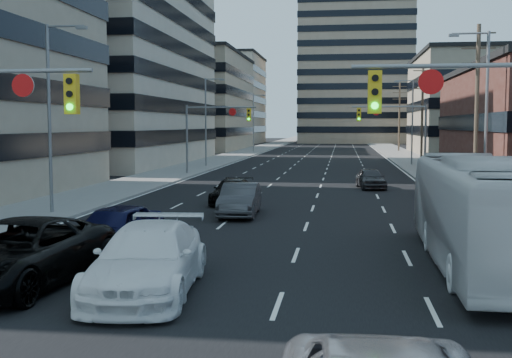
{
  "coord_description": "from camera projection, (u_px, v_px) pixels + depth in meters",
  "views": [
    {
      "loc": [
        3.3,
        -8.89,
        4.31
      ],
      "look_at": [
        -0.05,
        15.82,
        2.2
      ],
      "focal_mm": 45.0,
      "sensor_mm": 36.0,
      "label": 1
    }
  ],
  "objects": [
    {
      "name": "road_surface",
      "position": [
        327.0,
        145.0,
        137.95
      ],
      "size": [
        18.0,
        300.0,
        0.02
      ],
      "primitive_type": "cube",
      "color": "black",
      "rests_on": "ground"
    },
    {
      "name": "sidewalk_left",
      "position": [
        274.0,
        144.0,
        139.48
      ],
      "size": [
        5.0,
        300.0,
        0.15
      ],
      "primitive_type": "cube",
      "color": "slate",
      "rests_on": "ground"
    },
    {
      "name": "sidewalk_right",
      "position": [
        382.0,
        145.0,
        136.41
      ],
      "size": [
        5.0,
        300.0,
        0.15
      ],
      "primitive_type": "cube",
      "color": "slate",
      "rests_on": "ground"
    },
    {
      "name": "office_left_mid",
      "position": [
        69.0,
        37.0,
        71.26
      ],
      "size": [
        26.0,
        34.0,
        28.0
      ],
      "primitive_type": "cube",
      "color": "#ADA089",
      "rests_on": "ground"
    },
    {
      "name": "office_left_far",
      "position": [
        184.0,
        103.0,
        110.86
      ],
      "size": [
        20.0,
        30.0,
        16.0
      ],
      "primitive_type": "cube",
      "color": "gray",
      "rests_on": "ground"
    },
    {
      "name": "office_right_far",
      "position": [
        495.0,
        106.0,
        92.55
      ],
      "size": [
        22.0,
        28.0,
        14.0
      ],
      "primitive_type": "cube",
      "color": "gray",
      "rests_on": "ground"
    },
    {
      "name": "apartment_tower",
      "position": [
        355.0,
        22.0,
        154.45
      ],
      "size": [
        26.0,
        26.0,
        58.0
      ],
      "primitive_type": "cube",
      "color": "gray",
      "rests_on": "ground"
    },
    {
      "name": "bg_block_left",
      "position": [
        209.0,
        101.0,
        150.72
      ],
      "size": [
        24.0,
        24.0,
        20.0
      ],
      "primitive_type": "cube",
      "color": "#ADA089",
      "rests_on": "ground"
    },
    {
      "name": "bg_block_right",
      "position": [
        482.0,
        117.0,
        133.17
      ],
      "size": [
        22.0,
        22.0,
        12.0
      ],
      "primitive_type": "cube",
      "color": "gray",
      "rests_on": "ground"
    },
    {
      "name": "signal_near_right",
      "position": [
        509.0,
        124.0,
        16.12
      ],
      "size": [
        6.59,
        0.33,
        6.0
      ],
      "color": "slate",
      "rests_on": "ground"
    },
    {
      "name": "signal_far_left",
      "position": [
        213.0,
        125.0,
        54.68
      ],
      "size": [
        6.09,
        0.33,
        6.0
      ],
      "color": "slate",
      "rests_on": "ground"
    },
    {
      "name": "signal_far_right",
      "position": [
        397.0,
        125.0,
        52.63
      ],
      "size": [
        6.09,
        0.33,
        6.0
      ],
      "color": "slate",
      "rests_on": "ground"
    },
    {
      "name": "utility_pole_block",
      "position": [
        477.0,
        103.0,
        43.02
      ],
      "size": [
        2.2,
        0.28,
        11.0
      ],
      "color": "#4C3D2D",
      "rests_on": "ground"
    },
    {
      "name": "utility_pole_midblock",
      "position": [
        422.0,
        112.0,
        72.64
      ],
      "size": [
        2.2,
        0.28,
        11.0
      ],
      "color": "#4C3D2D",
      "rests_on": "ground"
    },
    {
      "name": "utility_pole_distant",
      "position": [
        399.0,
        116.0,
        102.26
      ],
      "size": [
        2.2,
        0.28,
        11.0
      ],
      "color": "#4C3D2D",
      "rests_on": "ground"
    },
    {
      "name": "streetlight_left_near",
      "position": [
        52.0,
        109.0,
        30.29
      ],
      "size": [
        2.03,
        0.22,
        9.0
      ],
      "color": "slate",
      "rests_on": "ground"
    },
    {
      "name": "streetlight_left_mid",
      "position": [
        207.0,
        117.0,
        64.85
      ],
      "size": [
        2.03,
        0.22,
        9.0
      ],
      "color": "slate",
      "rests_on": "ground"
    },
    {
      "name": "streetlight_left_far",
      "position": [
        254.0,
        120.0,
        99.41
      ],
      "size": [
        2.03,
        0.22,
        9.0
      ],
      "color": "slate",
      "rests_on": "ground"
    },
    {
      "name": "streetlight_right_near",
      "position": [
        483.0,
        110.0,
        32.46
      ],
      "size": [
        2.03,
        0.22,
        9.0
      ],
      "color": "slate",
      "rests_on": "ground"
    },
    {
      "name": "streetlight_right_far",
      "position": [
        411.0,
        118.0,
        67.02
      ],
      "size": [
        2.03,
        0.22,
        9.0
      ],
      "color": "slate",
      "rests_on": "ground"
    },
    {
      "name": "black_pickup",
      "position": [
        19.0,
        254.0,
        17.03
      ],
      "size": [
        3.57,
        6.7,
        1.79
      ],
      "primitive_type": "imported",
      "rotation": [
        0.0,
        0.0,
        -0.09
      ],
      "color": "black",
      "rests_on": "ground"
    },
    {
      "name": "white_van",
      "position": [
        148.0,
        260.0,
        16.36
      ],
      "size": [
        2.93,
        6.21,
        1.75
      ],
      "primitive_type": "imported",
      "rotation": [
        0.0,
        0.0,
        0.08
      ],
      "color": "white",
      "rests_on": "ground"
    },
    {
      "name": "transit_bus",
      "position": [
        482.0,
        212.0,
        19.26
      ],
      "size": [
        3.03,
        12.17,
        3.38
      ],
      "primitive_type": "imported",
      "rotation": [
        0.0,
        0.0,
        -0.02
      ],
      "color": "silver",
      "rests_on": "ground"
    },
    {
      "name": "sedan_blue",
      "position": [
        115.0,
        229.0,
        21.44
      ],
      "size": [
        2.59,
        5.07,
        1.65
      ],
      "primitive_type": "imported",
      "rotation": [
        0.0,
        0.0,
        -0.14
      ],
      "color": "black",
      "rests_on": "ground"
    },
    {
      "name": "sedan_grey_center",
      "position": [
        240.0,
        200.0,
        30.31
      ],
      "size": [
        1.8,
        4.73,
        1.54
      ],
      "primitive_type": "imported",
      "rotation": [
        0.0,
        0.0,
        0.04
      ],
      "color": "#38383B",
      "rests_on": "ground"
    },
    {
      "name": "sedan_black_far",
      "position": [
        232.0,
        192.0,
        35.0
      ],
      "size": [
        2.01,
        4.67,
        1.34
      ],
      "primitive_type": "imported",
      "rotation": [
        0.0,
        0.0,
        -0.03
      ],
      "color": "black",
      "rests_on": "ground"
    },
    {
      "name": "sedan_grey_right",
      "position": [
        371.0,
        178.0,
        43.32
      ],
      "size": [
        2.19,
        4.31,
        1.41
      ],
      "primitive_type": "imported",
      "rotation": [
        0.0,
        0.0,
        0.13
      ],
      "color": "#323235",
      "rests_on": "ground"
    }
  ]
}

